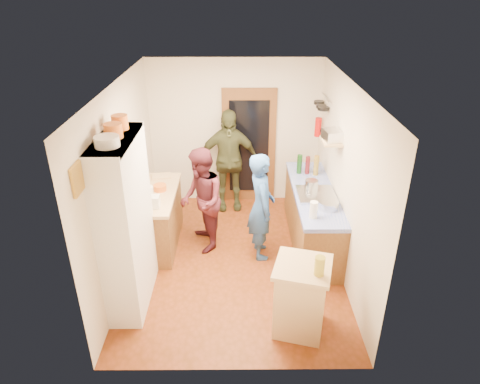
{
  "coord_description": "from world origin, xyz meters",
  "views": [
    {
      "loc": [
        0.05,
        -5.24,
        3.76
      ],
      "look_at": [
        0.08,
        0.15,
        1.05
      ],
      "focal_mm": 32.0,
      "sensor_mm": 36.0,
      "label": 1
    }
  ],
  "objects_px": {
    "person_left": "(203,199)",
    "island_base": "(301,299)",
    "person_hob": "(264,207)",
    "hutch_body": "(126,224)",
    "right_counter_base": "(312,218)",
    "person_back": "(229,161)"
  },
  "relations": [
    {
      "from": "hutch_body",
      "to": "person_left",
      "type": "relative_size",
      "value": 1.37
    },
    {
      "from": "person_left",
      "to": "island_base",
      "type": "bearing_deg",
      "value": 21.49
    },
    {
      "from": "hutch_body",
      "to": "person_hob",
      "type": "distance_m",
      "value": 1.98
    },
    {
      "from": "hutch_body",
      "to": "person_back",
      "type": "height_order",
      "value": "hutch_body"
    },
    {
      "from": "right_counter_base",
      "to": "person_hob",
      "type": "xyz_separation_m",
      "value": [
        -0.78,
        -0.36,
        0.39
      ]
    },
    {
      "from": "right_counter_base",
      "to": "island_base",
      "type": "distance_m",
      "value": 1.93
    },
    {
      "from": "hutch_body",
      "to": "person_left",
      "type": "height_order",
      "value": "hutch_body"
    },
    {
      "from": "right_counter_base",
      "to": "person_hob",
      "type": "relative_size",
      "value": 1.36
    },
    {
      "from": "hutch_body",
      "to": "person_hob",
      "type": "bearing_deg",
      "value": 28.8
    },
    {
      "from": "hutch_body",
      "to": "right_counter_base",
      "type": "height_order",
      "value": "hutch_body"
    },
    {
      "from": "right_counter_base",
      "to": "person_left",
      "type": "bearing_deg",
      "value": -176.88
    },
    {
      "from": "person_left",
      "to": "person_back",
      "type": "xyz_separation_m",
      "value": [
        0.37,
        1.25,
        0.11
      ]
    },
    {
      "from": "island_base",
      "to": "person_hob",
      "type": "relative_size",
      "value": 0.53
    },
    {
      "from": "hutch_body",
      "to": "island_base",
      "type": "relative_size",
      "value": 2.56
    },
    {
      "from": "person_hob",
      "to": "hutch_body",
      "type": "bearing_deg",
      "value": 111.85
    },
    {
      "from": "right_counter_base",
      "to": "island_base",
      "type": "height_order",
      "value": "island_base"
    },
    {
      "from": "person_hob",
      "to": "person_left",
      "type": "xyz_separation_m",
      "value": [
        -0.89,
        0.26,
        -0.01
      ]
    },
    {
      "from": "person_left",
      "to": "hutch_body",
      "type": "bearing_deg",
      "value": -47.76
    },
    {
      "from": "island_base",
      "to": "person_hob",
      "type": "height_order",
      "value": "person_hob"
    },
    {
      "from": "person_left",
      "to": "right_counter_base",
      "type": "bearing_deg",
      "value": 79.75
    },
    {
      "from": "person_hob",
      "to": "person_back",
      "type": "relative_size",
      "value": 0.89
    },
    {
      "from": "hutch_body",
      "to": "person_back",
      "type": "xyz_separation_m",
      "value": [
        1.19,
        2.46,
        -0.19
      ]
    }
  ]
}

